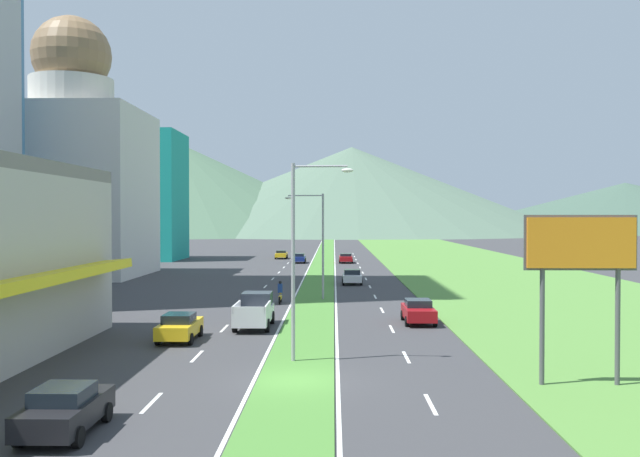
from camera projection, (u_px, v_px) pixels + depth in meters
name	position (u px, v px, depth m)	size (l,w,h in m)	color
ground_plane	(296.00, 382.00, 28.34)	(600.00, 600.00, 0.00)	#38383A
grass_median	(321.00, 269.00, 88.32)	(3.20, 240.00, 0.06)	#477F33
grass_verge_right	(482.00, 269.00, 87.90)	(24.00, 240.00, 0.06)	#518438
lane_dash_left_2	(152.00, 403.00, 25.12)	(0.16, 2.80, 0.01)	silver
lane_dash_left_3	(197.00, 356.00, 33.46)	(0.16, 2.80, 0.01)	silver
lane_dash_left_4	(224.00, 328.00, 41.79)	(0.16, 2.80, 0.01)	silver
lane_dash_left_5	(242.00, 310.00, 50.13)	(0.16, 2.80, 0.01)	silver
lane_dash_left_6	(256.00, 296.00, 58.46)	(0.16, 2.80, 0.01)	silver
lane_dash_left_7	(265.00, 286.00, 66.80)	(0.16, 2.80, 0.01)	silver
lane_dash_left_8	(273.00, 279.00, 75.14)	(0.16, 2.80, 0.01)	silver
lane_dash_left_9	(279.00, 272.00, 83.47)	(0.16, 2.80, 0.01)	silver
lane_dash_left_10	(284.00, 267.00, 91.81)	(0.16, 2.80, 0.01)	silver
lane_dash_left_11	(288.00, 263.00, 100.14)	(0.16, 2.80, 0.01)	silver
lane_dash_left_12	(292.00, 260.00, 108.48)	(0.16, 2.80, 0.01)	silver
lane_dash_left_13	(295.00, 256.00, 116.82)	(0.16, 2.80, 0.01)	silver
lane_dash_left_14	(297.00, 254.00, 125.15)	(0.16, 2.80, 0.01)	silver
lane_dash_right_2	(431.00, 404.00, 24.91)	(0.16, 2.80, 0.01)	silver
lane_dash_right_3	(406.00, 357.00, 33.25)	(0.16, 2.80, 0.01)	silver
lane_dash_right_4	(392.00, 329.00, 41.59)	(0.16, 2.80, 0.01)	silver
lane_dash_right_5	(382.00, 310.00, 49.92)	(0.16, 2.80, 0.01)	silver
lane_dash_right_6	(375.00, 297.00, 58.26)	(0.16, 2.80, 0.01)	silver
lane_dash_right_7	(370.00, 287.00, 66.60)	(0.16, 2.80, 0.01)	silver
lane_dash_right_8	(366.00, 279.00, 74.93)	(0.16, 2.80, 0.01)	silver
lane_dash_right_9	(363.00, 273.00, 83.27)	(0.16, 2.80, 0.01)	silver
lane_dash_right_10	(360.00, 267.00, 91.60)	(0.16, 2.80, 0.01)	silver
lane_dash_right_11	(358.00, 263.00, 99.94)	(0.16, 2.80, 0.01)	silver
lane_dash_right_12	(356.00, 260.00, 108.28)	(0.16, 2.80, 0.01)	silver
lane_dash_right_13	(354.00, 257.00, 116.61)	(0.16, 2.80, 0.01)	silver
lane_dash_right_14	(353.00, 254.00, 124.95)	(0.16, 2.80, 0.01)	silver
edge_line_median_left	(308.00, 269.00, 88.35)	(0.16, 240.00, 0.01)	silver
edge_line_median_right	(335.00, 269.00, 88.28)	(0.16, 240.00, 0.01)	silver
domed_building	(72.00, 172.00, 78.71)	(16.13, 16.13, 29.73)	silver
midrise_colored	(142.00, 196.00, 108.30)	(12.38, 12.38, 20.10)	teal
hill_far_left	(174.00, 187.00, 282.60)	(163.99, 163.99, 37.85)	#47664C
hill_far_center	(352.00, 190.00, 288.20)	(178.34, 178.34, 35.98)	#516B56
hill_far_right	(625.00, 207.00, 319.26)	(173.30, 173.30, 22.52)	#3D5647
street_lamp_near	(300.00, 248.00, 32.06)	(2.91, 0.39, 9.33)	#99999E
street_lamp_mid	(318.00, 238.00, 56.12)	(3.24, 0.48, 8.70)	#99999E
billboard_roadside	(581.00, 255.00, 27.47)	(4.51, 0.28, 6.90)	#4C4C51
car_0	(418.00, 311.00, 43.87)	(1.97, 4.29, 1.51)	maroon
car_1	(180.00, 327.00, 37.70)	(1.97, 4.28, 1.50)	yellow
car_2	(281.00, 254.00, 110.82)	(1.90, 4.40, 1.36)	yellow
car_3	(346.00, 258.00, 100.74)	(2.02, 4.32, 1.38)	maroon
car_4	(352.00, 277.00, 69.18)	(1.99, 4.10, 1.47)	silver
car_5	(65.00, 409.00, 21.50)	(1.99, 4.14, 1.54)	black
car_6	(299.00, 258.00, 100.60)	(2.04, 4.15, 1.41)	navy
pickup_truck_0	(255.00, 311.00, 42.39)	(2.18, 5.40, 2.00)	silver
motorcycle_rider	(280.00, 294.00, 53.86)	(0.36, 2.00, 1.80)	black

